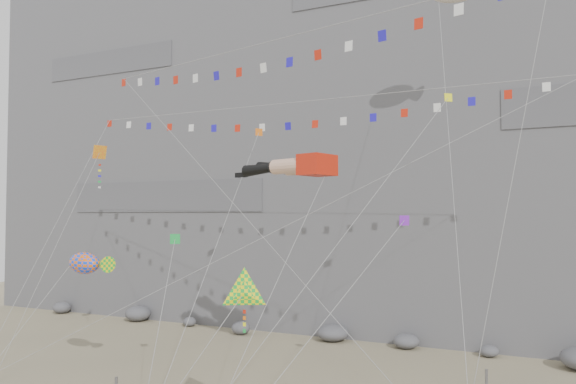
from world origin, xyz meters
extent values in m
cube|color=slate|center=(0.00, 32.00, 25.00)|extent=(80.00, 28.00, 50.00)
cube|color=red|center=(3.76, 4.57, 13.15)|extent=(2.04, 2.44, 1.24)
cylinder|color=#DCA889|center=(1.85, 4.46, 13.15)|extent=(2.27, 1.46, 0.92)
sphere|color=black|center=(0.84, 4.75, 13.15)|extent=(0.84, 0.84, 0.84)
cone|color=black|center=(-0.36, 5.09, 13.08)|extent=(2.63, 1.42, 0.86)
cube|color=black|center=(-1.97, 5.55, 12.80)|extent=(0.88, 0.57, 0.31)
cylinder|color=#DCA889|center=(2.19, 5.66, 13.15)|extent=(2.27, 1.46, 0.92)
sphere|color=black|center=(1.18, 5.95, 13.15)|extent=(0.84, 0.84, 0.84)
cone|color=black|center=(-0.02, 6.28, 13.27)|extent=(2.64, 1.43, 0.92)
cube|color=black|center=(-1.63, 6.74, 13.18)|extent=(0.88, 0.57, 0.31)
cylinder|color=gray|center=(3.47, -1.35, 6.60)|extent=(0.03, 0.03, 17.66)
cylinder|color=gray|center=(-7.54, 3.37, 9.14)|extent=(0.03, 0.03, 27.47)
cylinder|color=gray|center=(7.36, 0.42, 10.17)|extent=(0.03, 0.03, 23.20)
cylinder|color=gray|center=(-12.62, -0.28, 7.25)|extent=(0.03, 0.03, 15.79)
cylinder|color=gray|center=(-11.88, -2.25, 3.62)|extent=(0.03, 0.03, 9.51)
cylinder|color=gray|center=(2.26, -6.38, 3.43)|extent=(0.03, 0.03, 8.50)
cylinder|color=gray|center=(11.95, 5.11, 12.61)|extent=(0.03, 0.03, 29.19)
cylinder|color=gray|center=(-1.12, 0.96, 8.03)|extent=(0.03, 0.03, 22.07)
cylinder|color=gray|center=(6.26, -1.10, 4.98)|extent=(0.03, 0.03, 15.68)
cylinder|color=gray|center=(-1.69, -3.16, 4.44)|extent=(0.03, 0.03, 11.57)
cylinder|color=gray|center=(6.25, 0.72, 8.51)|extent=(0.03, 0.03, 22.98)
camera|label=1|loc=(16.28, -26.02, 10.20)|focal=35.00mm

